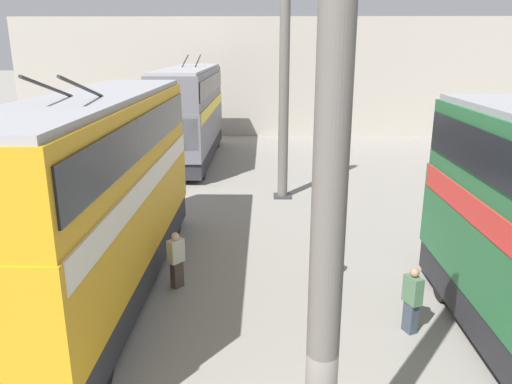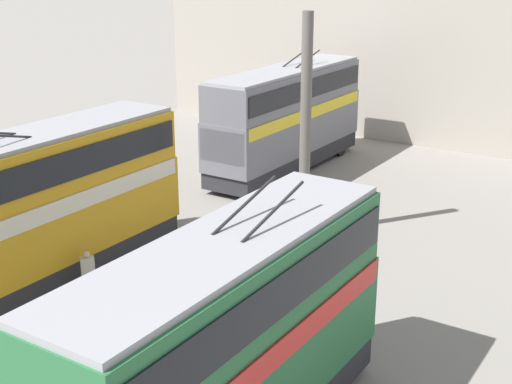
% 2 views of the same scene
% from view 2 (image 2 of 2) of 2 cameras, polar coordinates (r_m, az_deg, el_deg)
% --- Properties ---
extents(depot_back_wall, '(0.50, 36.00, 7.95)m').
position_cam_2_polar(depot_back_wall, '(39.52, 14.71, 9.03)').
color(depot_back_wall, '#A8A093').
rests_on(depot_back_wall, ground_plane).
extents(support_column_far, '(0.73, 0.73, 8.29)m').
position_cam_2_polar(support_column_far, '(26.05, 3.97, 4.87)').
color(support_column_far, '#605B56').
rests_on(support_column_far, ground_plane).
extents(bus_left_far, '(9.23, 2.54, 5.59)m').
position_cam_2_polar(bus_left_far, '(14.76, -2.24, -11.50)').
color(bus_left_far, black).
rests_on(bus_left_far, ground_plane).
extents(bus_right_mid, '(10.85, 2.54, 5.65)m').
position_cam_2_polar(bus_right_mid, '(23.08, -17.21, -0.79)').
color(bus_right_mid, black).
rests_on(bus_right_mid, ground_plane).
extents(bus_right_far, '(10.72, 2.54, 5.62)m').
position_cam_2_polar(bus_right_far, '(34.40, 2.46, 6.33)').
color(bus_right_far, black).
rests_on(bus_right_far, ground_plane).
extents(person_aisle_midway, '(0.34, 0.47, 1.61)m').
position_cam_2_polar(person_aisle_midway, '(20.61, -5.11, -8.50)').
color(person_aisle_midway, '#473D33').
rests_on(person_aisle_midway, ground_plane).
extents(person_by_left_row, '(0.48, 0.39, 1.54)m').
position_cam_2_polar(person_by_left_row, '(18.06, -5.37, -12.90)').
color(person_by_left_row, '#384251').
rests_on(person_by_left_row, ground_plane).
extents(person_by_right_row, '(0.48, 0.45, 1.54)m').
position_cam_2_polar(person_by_right_row, '(22.75, -13.27, -6.33)').
color(person_by_right_row, '#473D33').
rests_on(person_by_right_row, ground_plane).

